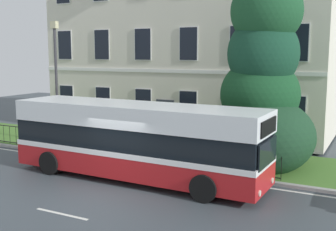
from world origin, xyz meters
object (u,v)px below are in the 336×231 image
(georgian_townhouse, at_px, (199,28))
(single_decker_bus, at_px, (136,140))
(evergreen_tree, at_px, (262,92))
(street_lamp_post, at_px, (56,75))

(georgian_townhouse, relative_size, single_decker_bus, 1.66)
(georgian_townhouse, relative_size, evergreen_tree, 2.08)
(georgian_townhouse, height_order, street_lamp_post, georgian_townhouse)
(georgian_townhouse, bearing_deg, evergreen_tree, -51.07)
(single_decker_bus, bearing_deg, georgian_townhouse, 102.84)
(evergreen_tree, bearing_deg, single_decker_bus, -134.69)
(evergreen_tree, xyz_separation_m, street_lamp_post, (-10.63, -0.79, 0.51))
(evergreen_tree, xyz_separation_m, single_decker_bus, (-3.87, -3.92, -1.73))
(single_decker_bus, xyz_separation_m, street_lamp_post, (-6.76, 3.12, 2.24))
(evergreen_tree, distance_m, single_decker_bus, 5.77)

